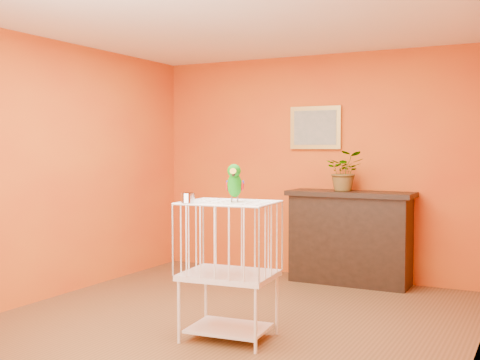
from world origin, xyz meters
The scene contains 8 objects.
ground centered at (0.00, 0.00, 0.00)m, with size 4.50×4.50×0.00m, color brown.
room_shell centered at (0.00, 0.00, 1.58)m, with size 4.50×4.50×4.50m.
console_cabinet centered at (0.49, 2.01, 0.52)m, with size 1.39×0.50×1.03m.
potted_plant centered at (0.42, 2.05, 1.21)m, with size 0.40×0.45×0.35m, color #26722D.
framed_picture centered at (0.00, 2.22, 1.75)m, with size 0.62×0.04×0.50m.
birdcage centered at (0.22, -0.34, 0.57)m, with size 0.75×0.60×1.09m.
feed_cup centered at (0.00, -0.58, 1.13)m, with size 0.10×0.10×0.07m, color silver.
parrot centered at (0.26, -0.31, 1.24)m, with size 0.17×0.27×0.30m.
Camera 1 is at (2.45, -4.46, 1.51)m, focal length 45.00 mm.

